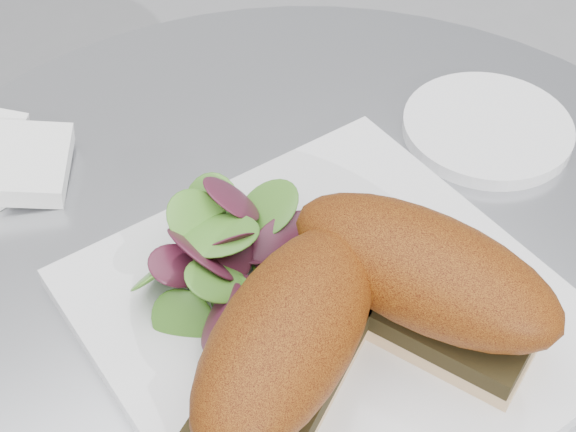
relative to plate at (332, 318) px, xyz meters
name	(u,v)px	position (x,y,z in m)	size (l,w,h in m)	color
plate	(332,318)	(0.00, 0.00, 0.00)	(0.29, 0.29, 0.02)	white
sandwich_left	(288,343)	(-0.05, -0.03, 0.05)	(0.19, 0.15, 0.08)	#D5B285
sandwich_right	(422,278)	(0.04, -0.03, 0.05)	(0.14, 0.19, 0.08)	#D5B285
salad	(224,248)	(-0.04, 0.07, 0.03)	(0.12, 0.12, 0.05)	#5E912F
saucer	(487,128)	(0.22, 0.09, 0.00)	(0.14, 0.14, 0.01)	white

